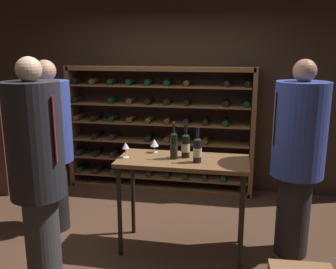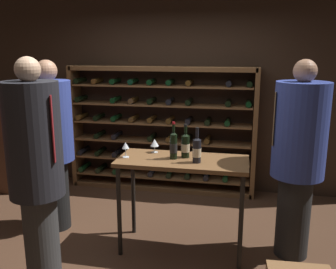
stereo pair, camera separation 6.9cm
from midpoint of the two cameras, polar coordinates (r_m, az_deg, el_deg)
ground_plane at (r=4.00m, az=-2.75°, el=-17.06°), size 9.76×9.76×0.00m
back_wall at (r=5.33m, az=2.17°, el=7.51°), size 5.84×0.10×2.98m
wine_rack at (r=5.26m, az=-0.83°, el=0.72°), size 2.65×0.32×1.77m
tasting_table at (r=3.65m, az=2.79°, el=-5.54°), size 1.27×0.57×0.96m
person_bystander_red_print at (r=3.71m, az=19.90°, el=-2.64°), size 0.50×0.49×1.92m
person_host_in_suit at (r=4.24m, az=-17.08°, el=-0.73°), size 0.48×0.49×1.90m
person_guest_khaki at (r=3.15m, az=-19.05°, el=-4.78°), size 0.44×0.44×1.95m
display_cabinet at (r=5.76m, az=-24.04°, el=-0.69°), size 0.44×0.36×1.50m
wine_bottle_red_label at (r=3.59m, az=1.40°, el=-1.66°), size 0.07×0.07×0.37m
wine_bottle_green_slim at (r=3.49m, az=5.02°, el=-2.35°), size 0.08×0.08×0.34m
wine_bottle_black_capsule at (r=3.64m, az=3.24°, el=-1.66°), size 0.08×0.08×0.33m
wine_glass_stemmed_right at (r=3.66m, az=-6.02°, el=-1.81°), size 0.07×0.07×0.15m
wine_glass_stemmed_left at (r=3.82m, az=-1.56°, el=-1.33°), size 0.09×0.09×0.14m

